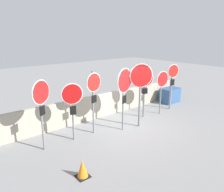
# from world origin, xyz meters

# --- Properties ---
(ground_plane) EXTENTS (40.00, 40.00, 0.00)m
(ground_plane) POSITION_xyz_m (0.00, 0.00, 0.00)
(ground_plane) COLOR gray
(fence_back) EXTENTS (9.66, 0.12, 1.09)m
(fence_back) POSITION_xyz_m (0.00, 1.56, 0.54)
(fence_back) COLOR #A89E89
(fence_back) RESTS_ON ground
(stop_sign_0) EXTENTS (0.70, 0.41, 2.39)m
(stop_sign_0) POSITION_xyz_m (-3.43, 0.26, 1.76)
(stop_sign_0) COLOR slate
(stop_sign_0) RESTS_ON ground
(stop_sign_1) EXTENTS (0.73, 0.26, 2.13)m
(stop_sign_1) POSITION_xyz_m (-2.33, 0.27, 1.52)
(stop_sign_1) COLOR slate
(stop_sign_1) RESTS_ON ground
(stop_sign_2) EXTENTS (0.71, 0.19, 2.45)m
(stop_sign_2) POSITION_xyz_m (-1.43, 0.28, 1.74)
(stop_sign_2) COLOR slate
(stop_sign_2) RESTS_ON ground
(stop_sign_3) EXTENTS (0.92, 0.29, 2.51)m
(stop_sign_3) POSITION_xyz_m (-0.34, -0.21, 1.85)
(stop_sign_3) COLOR slate
(stop_sign_3) RESTS_ON ground
(stop_sign_4) EXTENTS (0.86, 0.44, 2.64)m
(stop_sign_4) POSITION_xyz_m (0.37, -0.38, 1.89)
(stop_sign_4) COLOR slate
(stop_sign_4) RESTS_ON ground
(stop_sign_5) EXTENTS (0.67, 0.37, 2.21)m
(stop_sign_5) POSITION_xyz_m (1.31, 0.24, 1.56)
(stop_sign_5) COLOR slate
(stop_sign_5) RESTS_ON ground
(stop_sign_6) EXTENTS (0.75, 0.12, 2.09)m
(stop_sign_6) POSITION_xyz_m (2.26, 0.04, 1.58)
(stop_sign_6) COLOR slate
(stop_sign_6) RESTS_ON ground
(stop_sign_7) EXTENTS (0.65, 0.20, 2.31)m
(stop_sign_7) POSITION_xyz_m (3.22, 0.18, 1.57)
(stop_sign_7) COLOR slate
(stop_sign_7) RESTS_ON ground
(traffic_cone_0) EXTENTS (0.35, 0.35, 0.49)m
(traffic_cone_0) POSITION_xyz_m (-3.22, -1.75, 0.24)
(traffic_cone_0) COLOR black
(traffic_cone_0) RESTS_ON ground
(storage_crate) EXTENTS (1.08, 0.70, 0.81)m
(storage_crate) POSITION_xyz_m (4.16, 0.92, 0.41)
(storage_crate) COLOR #335684
(storage_crate) RESTS_ON ground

